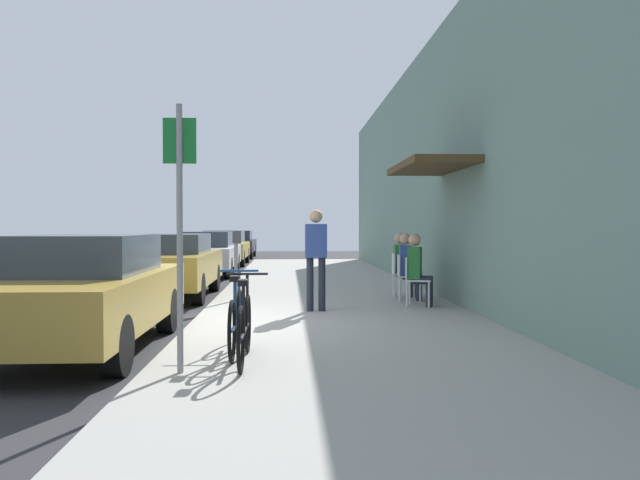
{
  "coord_description": "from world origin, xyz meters",
  "views": [
    {
      "loc": [
        1.45,
        -9.49,
        1.54
      ],
      "look_at": [
        2.34,
        8.36,
        1.16
      ],
      "focal_mm": 35.93,
      "sensor_mm": 36.0,
      "label": 1
    }
  ],
  "objects_px": {
    "parked_car_0": "(82,291)",
    "cafe_chair_0": "(415,278)",
    "seated_patron_2": "(403,262)",
    "seated_patron_1": "(408,264)",
    "parked_car_1": "(170,264)",
    "parking_meter": "(236,261)",
    "parked_car_2": "(207,253)",
    "bicycle_0": "(244,328)",
    "cafe_chair_2": "(400,272)",
    "pedestrian_standing": "(316,251)",
    "cafe_chair_1": "(405,274)",
    "street_sign": "(180,216)",
    "parked_car_4": "(236,243)",
    "bicycle_1": "(236,321)",
    "parked_car_3": "(224,247)",
    "seated_patron_0": "(418,267)"
  },
  "relations": [
    {
      "from": "bicycle_0",
      "to": "parked_car_2",
      "type": "bearing_deg",
      "value": 98.77
    },
    {
      "from": "seated_patron_1",
      "to": "cafe_chair_2",
      "type": "bearing_deg",
      "value": 95.52
    },
    {
      "from": "cafe_chair_1",
      "to": "parked_car_0",
      "type": "bearing_deg",
      "value": -139.22
    },
    {
      "from": "parked_car_4",
      "to": "seated_patron_1",
      "type": "bearing_deg",
      "value": -75.81
    },
    {
      "from": "parked_car_4",
      "to": "seated_patron_2",
      "type": "distance_m",
      "value": 19.19
    },
    {
      "from": "parked_car_4",
      "to": "bicycle_1",
      "type": "bearing_deg",
      "value": -85.35
    },
    {
      "from": "parked_car_4",
      "to": "cafe_chair_2",
      "type": "relative_size",
      "value": 5.06
    },
    {
      "from": "parked_car_1",
      "to": "parked_car_3",
      "type": "relative_size",
      "value": 1.0
    },
    {
      "from": "bicycle_1",
      "to": "parked_car_3",
      "type": "bearing_deg",
      "value": 96.08
    },
    {
      "from": "parked_car_0",
      "to": "bicycle_0",
      "type": "relative_size",
      "value": 2.57
    },
    {
      "from": "bicycle_0",
      "to": "seated_patron_0",
      "type": "height_order",
      "value": "seated_patron_0"
    },
    {
      "from": "parked_car_0",
      "to": "parked_car_2",
      "type": "distance_m",
      "value": 12.23
    },
    {
      "from": "parked_car_2",
      "to": "bicycle_0",
      "type": "relative_size",
      "value": 2.57
    },
    {
      "from": "seated_patron_0",
      "to": "pedestrian_standing",
      "type": "bearing_deg",
      "value": -163.28
    },
    {
      "from": "bicycle_0",
      "to": "seated_patron_0",
      "type": "bearing_deg",
      "value": 58.74
    },
    {
      "from": "parking_meter",
      "to": "street_sign",
      "type": "xyz_separation_m",
      "value": [
        -0.05,
        -6.02,
        0.75
      ]
    },
    {
      "from": "parked_car_3",
      "to": "bicycle_0",
      "type": "height_order",
      "value": "parked_car_3"
    },
    {
      "from": "parked_car_3",
      "to": "cafe_chair_1",
      "type": "xyz_separation_m",
      "value": [
        4.79,
        -13.47,
        -0.09
      ]
    },
    {
      "from": "street_sign",
      "to": "cafe_chair_2",
      "type": "height_order",
      "value": "street_sign"
    },
    {
      "from": "pedestrian_standing",
      "to": "cafe_chair_0",
      "type": "bearing_deg",
      "value": 17.77
    },
    {
      "from": "seated_patron_1",
      "to": "parked_car_1",
      "type": "bearing_deg",
      "value": 159.74
    },
    {
      "from": "parked_car_3",
      "to": "seated_patron_2",
      "type": "bearing_deg",
      "value": -69.34
    },
    {
      "from": "parking_meter",
      "to": "seated_patron_2",
      "type": "relative_size",
      "value": 1.02
    },
    {
      "from": "cafe_chair_2",
      "to": "pedestrian_standing",
      "type": "relative_size",
      "value": 0.51
    },
    {
      "from": "parked_car_2",
      "to": "cafe_chair_2",
      "type": "distance_m",
      "value": 8.89
    },
    {
      "from": "parked_car_1",
      "to": "seated_patron_2",
      "type": "relative_size",
      "value": 3.41
    },
    {
      "from": "street_sign",
      "to": "seated_patron_2",
      "type": "bearing_deg",
      "value": 62.74
    },
    {
      "from": "parked_car_2",
      "to": "bicycle_0",
      "type": "height_order",
      "value": "parked_car_2"
    },
    {
      "from": "parked_car_2",
      "to": "cafe_chair_2",
      "type": "xyz_separation_m",
      "value": [
        4.79,
        -7.48,
        -0.09
      ]
    },
    {
      "from": "bicycle_1",
      "to": "pedestrian_standing",
      "type": "height_order",
      "value": "pedestrian_standing"
    },
    {
      "from": "cafe_chair_0",
      "to": "cafe_chair_1",
      "type": "bearing_deg",
      "value": 90.22
    },
    {
      "from": "parked_car_0",
      "to": "cafe_chair_0",
      "type": "relative_size",
      "value": 5.06
    },
    {
      "from": "parking_meter",
      "to": "parked_car_3",
      "type": "bearing_deg",
      "value": 96.63
    },
    {
      "from": "cafe_chair_1",
      "to": "pedestrian_standing",
      "type": "relative_size",
      "value": 0.51
    },
    {
      "from": "street_sign",
      "to": "cafe_chair_1",
      "type": "distance_m",
      "value": 6.82
    },
    {
      "from": "parked_car_0",
      "to": "seated_patron_0",
      "type": "distance_m",
      "value": 5.83
    },
    {
      "from": "parked_car_1",
      "to": "bicycle_1",
      "type": "height_order",
      "value": "parked_car_1"
    },
    {
      "from": "bicycle_1",
      "to": "cafe_chair_2",
      "type": "height_order",
      "value": "bicycle_1"
    },
    {
      "from": "seated_patron_0",
      "to": "cafe_chair_1",
      "type": "xyz_separation_m",
      "value": [
        -0.06,
        0.91,
        -0.19
      ]
    },
    {
      "from": "cafe_chair_0",
      "to": "seated_patron_2",
      "type": "xyz_separation_m",
      "value": [
        0.06,
        1.5,
        0.19
      ]
    },
    {
      "from": "cafe_chair_0",
      "to": "cafe_chair_1",
      "type": "xyz_separation_m",
      "value": [
        -0.0,
        0.89,
        0.0
      ]
    },
    {
      "from": "cafe_chair_1",
      "to": "parked_car_3",
      "type": "bearing_deg",
      "value": 109.58
    },
    {
      "from": "parked_car_0",
      "to": "pedestrian_standing",
      "type": "xyz_separation_m",
      "value": [
        3.01,
        2.67,
        0.38
      ]
    },
    {
      "from": "parked_car_1",
      "to": "parked_car_2",
      "type": "xyz_separation_m",
      "value": [
        0.0,
        6.32,
        -0.01
      ]
    },
    {
      "from": "parked_car_1",
      "to": "parking_meter",
      "type": "relative_size",
      "value": 3.33
    },
    {
      "from": "parking_meter",
      "to": "seated_patron_0",
      "type": "xyz_separation_m",
      "value": [
        3.3,
        -1.03,
        -0.07
      ]
    },
    {
      "from": "parked_car_0",
      "to": "parked_car_3",
      "type": "height_order",
      "value": "parked_car_0"
    },
    {
      "from": "parked_car_1",
      "to": "parked_car_4",
      "type": "distance_m",
      "value": 17.4
    },
    {
      "from": "parked_car_0",
      "to": "cafe_chair_1",
      "type": "xyz_separation_m",
      "value": [
        4.79,
        4.13,
        -0.12
      ]
    },
    {
      "from": "cafe_chair_2",
      "to": "seated_patron_1",
      "type": "bearing_deg",
      "value": -84.48
    }
  ]
}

